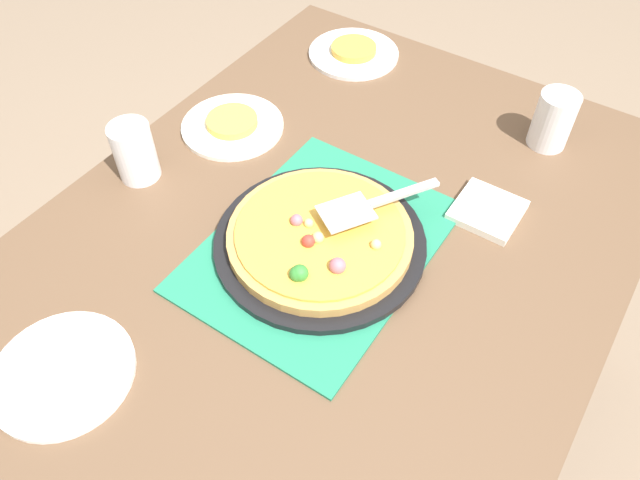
{
  "coord_description": "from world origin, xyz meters",
  "views": [
    {
      "loc": [
        0.59,
        0.39,
        1.6
      ],
      "look_at": [
        0.0,
        0.0,
        0.77
      ],
      "focal_mm": 34.31,
      "sensor_mm": 36.0,
      "label": 1
    }
  ],
  "objects_px": {
    "cup_far": "(553,120)",
    "napkin_stack": "(487,211)",
    "pizza_pan": "(320,243)",
    "served_slice_left": "(354,49)",
    "pizza": "(320,236)",
    "pizza_server": "(371,204)",
    "plate_near_left": "(354,54)",
    "plate_side": "(63,373)",
    "cup_near": "(134,152)",
    "plate_far_right": "(233,126)",
    "served_slice_right": "(232,121)"
  },
  "relations": [
    {
      "from": "napkin_stack",
      "to": "plate_near_left",
      "type": "bearing_deg",
      "value": -122.59
    },
    {
      "from": "plate_far_right",
      "to": "cup_near",
      "type": "xyz_separation_m",
      "value": [
        0.22,
        -0.06,
        0.06
      ]
    },
    {
      "from": "served_slice_left",
      "to": "napkin_stack",
      "type": "relative_size",
      "value": 0.92
    },
    {
      "from": "cup_far",
      "to": "napkin_stack",
      "type": "distance_m",
      "value": 0.26
    },
    {
      "from": "plate_far_right",
      "to": "served_slice_right",
      "type": "distance_m",
      "value": 0.01
    },
    {
      "from": "plate_side",
      "to": "served_slice_left",
      "type": "xyz_separation_m",
      "value": [
        -0.99,
        -0.09,
        0.01
      ]
    },
    {
      "from": "cup_near",
      "to": "cup_far",
      "type": "distance_m",
      "value": 0.84
    },
    {
      "from": "plate_near_left",
      "to": "served_slice_right",
      "type": "height_order",
      "value": "served_slice_right"
    },
    {
      "from": "pizza_pan",
      "to": "served_slice_left",
      "type": "xyz_separation_m",
      "value": [
        -0.56,
        -0.27,
        0.01
      ]
    },
    {
      "from": "cup_near",
      "to": "napkin_stack",
      "type": "height_order",
      "value": "cup_near"
    },
    {
      "from": "plate_near_left",
      "to": "plate_far_right",
      "type": "distance_m",
      "value": 0.39
    },
    {
      "from": "plate_far_right",
      "to": "cup_near",
      "type": "distance_m",
      "value": 0.23
    },
    {
      "from": "plate_near_left",
      "to": "cup_far",
      "type": "height_order",
      "value": "cup_far"
    },
    {
      "from": "plate_far_right",
      "to": "cup_far",
      "type": "distance_m",
      "value": 0.67
    },
    {
      "from": "plate_near_left",
      "to": "plate_far_right",
      "type": "bearing_deg",
      "value": -10.43
    },
    {
      "from": "cup_near",
      "to": "plate_far_right",
      "type": "bearing_deg",
      "value": 164.28
    },
    {
      "from": "plate_near_left",
      "to": "cup_near",
      "type": "bearing_deg",
      "value": -12.36
    },
    {
      "from": "pizza",
      "to": "pizza_server",
      "type": "distance_m",
      "value": 0.11
    },
    {
      "from": "served_slice_left",
      "to": "napkin_stack",
      "type": "bearing_deg",
      "value": 57.41
    },
    {
      "from": "pizza",
      "to": "cup_far",
      "type": "relative_size",
      "value": 2.75
    },
    {
      "from": "served_slice_right",
      "to": "cup_near",
      "type": "relative_size",
      "value": 0.92
    },
    {
      "from": "cup_far",
      "to": "pizza_server",
      "type": "xyz_separation_m",
      "value": [
        0.42,
        -0.18,
        0.01
      ]
    },
    {
      "from": "pizza",
      "to": "served_slice_left",
      "type": "height_order",
      "value": "pizza"
    },
    {
      "from": "pizza_pan",
      "to": "napkin_stack",
      "type": "distance_m",
      "value": 0.33
    },
    {
      "from": "napkin_stack",
      "to": "pizza",
      "type": "bearing_deg",
      "value": -41.13
    },
    {
      "from": "served_slice_right",
      "to": "pizza_server",
      "type": "bearing_deg",
      "value": 76.92
    },
    {
      "from": "plate_near_left",
      "to": "served_slice_right",
      "type": "xyz_separation_m",
      "value": [
        0.38,
        -0.07,
        0.01
      ]
    },
    {
      "from": "pizza_pan",
      "to": "cup_near",
      "type": "distance_m",
      "value": 0.41
    },
    {
      "from": "pizza",
      "to": "plate_far_right",
      "type": "xyz_separation_m",
      "value": [
        -0.18,
        -0.35,
        -0.03
      ]
    },
    {
      "from": "pizza",
      "to": "plate_side",
      "type": "bearing_deg",
      "value": -23.55
    },
    {
      "from": "plate_far_right",
      "to": "pizza_server",
      "type": "relative_size",
      "value": 1.01
    },
    {
      "from": "plate_near_left",
      "to": "plate_side",
      "type": "height_order",
      "value": "same"
    },
    {
      "from": "plate_far_right",
      "to": "pizza",
      "type": "bearing_deg",
      "value": 62.9
    },
    {
      "from": "plate_far_right",
      "to": "plate_side",
      "type": "relative_size",
      "value": 1.0
    },
    {
      "from": "pizza",
      "to": "cup_near",
      "type": "xyz_separation_m",
      "value": [
        0.04,
        -0.41,
        0.03
      ]
    },
    {
      "from": "plate_near_left",
      "to": "pizza_server",
      "type": "xyz_separation_m",
      "value": [
        0.47,
        0.32,
        0.07
      ]
    },
    {
      "from": "served_slice_right",
      "to": "cup_near",
      "type": "xyz_separation_m",
      "value": [
        0.22,
        -0.06,
        0.04
      ]
    },
    {
      "from": "served_slice_right",
      "to": "napkin_stack",
      "type": "xyz_separation_m",
      "value": [
        -0.07,
        0.56,
        -0.01
      ]
    },
    {
      "from": "cup_far",
      "to": "plate_far_right",
      "type": "bearing_deg",
      "value": -60.44
    },
    {
      "from": "plate_near_left",
      "to": "pizza_server",
      "type": "relative_size",
      "value": 1.01
    },
    {
      "from": "served_slice_left",
      "to": "served_slice_right",
      "type": "distance_m",
      "value": 0.39
    },
    {
      "from": "napkin_stack",
      "to": "pizza_pan",
      "type": "bearing_deg",
      "value": -41.5
    },
    {
      "from": "cup_far",
      "to": "napkin_stack",
      "type": "xyz_separation_m",
      "value": [
        0.26,
        -0.02,
        -0.05
      ]
    },
    {
      "from": "pizza_pan",
      "to": "cup_far",
      "type": "relative_size",
      "value": 3.17
    },
    {
      "from": "plate_near_left",
      "to": "served_slice_left",
      "type": "bearing_deg",
      "value": 0.0
    },
    {
      "from": "pizza_pan",
      "to": "napkin_stack",
      "type": "relative_size",
      "value": 3.17
    },
    {
      "from": "pizza_pan",
      "to": "pizza_server",
      "type": "bearing_deg",
      "value": 148.06
    },
    {
      "from": "napkin_stack",
      "to": "served_slice_left",
      "type": "bearing_deg",
      "value": -122.59
    },
    {
      "from": "pizza",
      "to": "plate_side",
      "type": "xyz_separation_m",
      "value": [
        0.43,
        -0.19,
        -0.03
      ]
    },
    {
      "from": "pizza",
      "to": "plate_near_left",
      "type": "height_order",
      "value": "pizza"
    }
  ]
}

